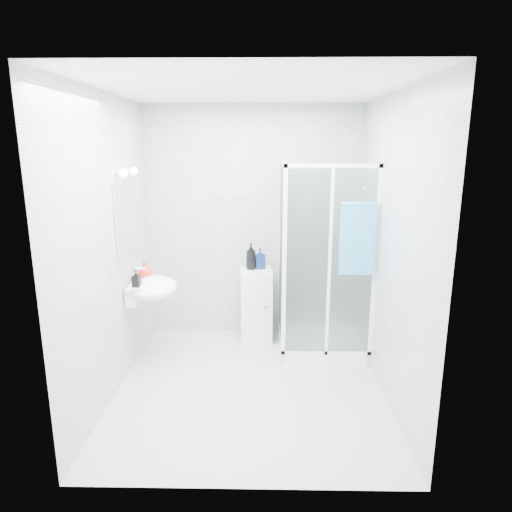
{
  "coord_description": "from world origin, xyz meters",
  "views": [
    {
      "loc": [
        0.13,
        -3.8,
        2.17
      ],
      "look_at": [
        0.05,
        0.35,
        1.15
      ],
      "focal_mm": 32.0,
      "sensor_mm": 36.0,
      "label": 1
    }
  ],
  "objects_px": {
    "storage_cabinet": "(256,305)",
    "shampoo_bottle_a": "(251,256)",
    "wall_basin": "(151,288)",
    "soap_dispenser_black": "(136,279)",
    "soap_dispenser_orange": "(145,270)",
    "shampoo_bottle_b": "(260,258)",
    "shower_enclosure": "(315,311)",
    "hand_towel": "(357,237)"
  },
  "relations": [
    {
      "from": "wall_basin",
      "to": "shampoo_bottle_b",
      "type": "xyz_separation_m",
      "value": [
        1.07,
        0.63,
        0.15
      ]
    },
    {
      "from": "storage_cabinet",
      "to": "shampoo_bottle_a",
      "type": "xyz_separation_m",
      "value": [
        -0.06,
        0.01,
        0.56
      ]
    },
    {
      "from": "wall_basin",
      "to": "shampoo_bottle_a",
      "type": "relative_size",
      "value": 1.91
    },
    {
      "from": "shower_enclosure",
      "to": "shampoo_bottle_a",
      "type": "distance_m",
      "value": 0.91
    },
    {
      "from": "shampoo_bottle_a",
      "to": "hand_towel",
      "type": "bearing_deg",
      "value": -33.85
    },
    {
      "from": "soap_dispenser_black",
      "to": "storage_cabinet",
      "type": "bearing_deg",
      "value": 33.95
    },
    {
      "from": "wall_basin",
      "to": "soap_dispenser_black",
      "type": "relative_size",
      "value": 3.54
    },
    {
      "from": "soap_dispenser_orange",
      "to": "soap_dispenser_black",
      "type": "xyz_separation_m",
      "value": [
        -0.01,
        -0.27,
        -0.01
      ]
    },
    {
      "from": "shower_enclosure",
      "to": "hand_towel",
      "type": "xyz_separation_m",
      "value": [
        0.32,
        -0.4,
        0.88
      ]
    },
    {
      "from": "wall_basin",
      "to": "soap_dispenser_orange",
      "type": "relative_size",
      "value": 3.21
    },
    {
      "from": "wall_basin",
      "to": "soap_dispenser_black",
      "type": "xyz_separation_m",
      "value": [
        -0.09,
        -0.16,
        0.15
      ]
    },
    {
      "from": "hand_towel",
      "to": "soap_dispenser_orange",
      "type": "distance_m",
      "value": 2.1
    },
    {
      "from": "soap_dispenser_orange",
      "to": "wall_basin",
      "type": "bearing_deg",
      "value": -54.17
    },
    {
      "from": "wall_basin",
      "to": "storage_cabinet",
      "type": "bearing_deg",
      "value": 29.74
    },
    {
      "from": "shower_enclosure",
      "to": "hand_towel",
      "type": "relative_size",
      "value": 2.91
    },
    {
      "from": "shampoo_bottle_b",
      "to": "soap_dispenser_orange",
      "type": "bearing_deg",
      "value": -155.71
    },
    {
      "from": "wall_basin",
      "to": "soap_dispenser_black",
      "type": "bearing_deg",
      "value": -118.47
    },
    {
      "from": "hand_towel",
      "to": "shampoo_bottle_b",
      "type": "relative_size",
      "value": 3.01
    },
    {
      "from": "hand_towel",
      "to": "soap_dispenser_orange",
      "type": "xyz_separation_m",
      "value": [
        -2.06,
        0.19,
        -0.38
      ]
    },
    {
      "from": "hand_towel",
      "to": "soap_dispenser_black",
      "type": "height_order",
      "value": "hand_towel"
    },
    {
      "from": "shower_enclosure",
      "to": "shampoo_bottle_a",
      "type": "relative_size",
      "value": 6.81
    },
    {
      "from": "wall_basin",
      "to": "soap_dispenser_orange",
      "type": "distance_m",
      "value": 0.2
    },
    {
      "from": "storage_cabinet",
      "to": "shampoo_bottle_b",
      "type": "relative_size",
      "value": 3.64
    },
    {
      "from": "shower_enclosure",
      "to": "soap_dispenser_orange",
      "type": "bearing_deg",
      "value": -173.17
    },
    {
      "from": "shampoo_bottle_a",
      "to": "shampoo_bottle_b",
      "type": "distance_m",
      "value": 0.11
    },
    {
      "from": "shampoo_bottle_b",
      "to": "soap_dispenser_black",
      "type": "height_order",
      "value": "shampoo_bottle_b"
    },
    {
      "from": "hand_towel",
      "to": "storage_cabinet",
      "type": "bearing_deg",
      "value": 144.88
    },
    {
      "from": "wall_basin",
      "to": "hand_towel",
      "type": "xyz_separation_m",
      "value": [
        1.98,
        -0.09,
        0.53
      ]
    },
    {
      "from": "storage_cabinet",
      "to": "shampoo_bottle_a",
      "type": "relative_size",
      "value": 2.83
    },
    {
      "from": "soap_dispenser_orange",
      "to": "soap_dispenser_black",
      "type": "distance_m",
      "value": 0.27
    },
    {
      "from": "hand_towel",
      "to": "shampoo_bottle_b",
      "type": "distance_m",
      "value": 1.22
    },
    {
      "from": "shampoo_bottle_a",
      "to": "soap_dispenser_orange",
      "type": "relative_size",
      "value": 1.68
    },
    {
      "from": "shower_enclosure",
      "to": "wall_basin",
      "type": "relative_size",
      "value": 3.57
    },
    {
      "from": "wall_basin",
      "to": "hand_towel",
      "type": "height_order",
      "value": "hand_towel"
    },
    {
      "from": "shampoo_bottle_a",
      "to": "soap_dispenser_orange",
      "type": "distance_m",
      "value": 1.15
    },
    {
      "from": "shower_enclosure",
      "to": "shampoo_bottle_b",
      "type": "distance_m",
      "value": 0.83
    },
    {
      "from": "shampoo_bottle_b",
      "to": "soap_dispenser_orange",
      "type": "distance_m",
      "value": 1.26
    },
    {
      "from": "shampoo_bottle_a",
      "to": "soap_dispenser_black",
      "type": "relative_size",
      "value": 1.86
    },
    {
      "from": "shower_enclosure",
      "to": "soap_dispenser_black",
      "type": "xyz_separation_m",
      "value": [
        -1.74,
        -0.48,
        0.49
      ]
    },
    {
      "from": "wall_basin",
      "to": "soap_dispenser_orange",
      "type": "bearing_deg",
      "value": 125.83
    },
    {
      "from": "wall_basin",
      "to": "soap_dispenser_orange",
      "type": "xyz_separation_m",
      "value": [
        -0.08,
        0.11,
        0.15
      ]
    },
    {
      "from": "storage_cabinet",
      "to": "shampoo_bottle_a",
      "type": "height_order",
      "value": "shampoo_bottle_a"
    }
  ]
}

